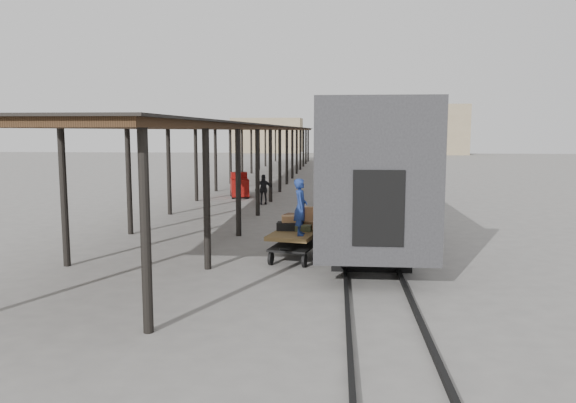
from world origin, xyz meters
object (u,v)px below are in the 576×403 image
(luggage_tug, at_px, (239,186))
(pedestrian, at_px, (264,189))
(baggage_cart, at_px, (296,238))
(porter, at_px, (301,207))

(luggage_tug, bearing_deg, pedestrian, -73.26)
(baggage_cart, relative_size, porter, 1.59)
(baggage_cart, relative_size, luggage_tug, 1.43)
(luggage_tug, bearing_deg, porter, -88.33)
(baggage_cart, bearing_deg, porter, -64.28)
(luggage_tug, xyz_separation_m, porter, (4.58, -16.06, 1.02))
(pedestrian, bearing_deg, porter, 91.43)
(luggage_tug, height_order, porter, porter)
(baggage_cart, relative_size, pedestrian, 1.64)
(luggage_tug, relative_size, pedestrian, 1.15)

